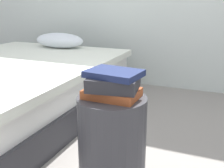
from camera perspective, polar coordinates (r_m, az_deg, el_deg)
bed at (r=2.68m, az=-19.02°, el=-0.58°), size 1.54×2.01×0.62m
side_table at (r=1.50m, az=0.00°, el=-12.08°), size 0.34×0.34×0.52m
book_rust at (r=1.39m, az=0.24°, el=-1.82°), size 0.26×0.18×0.04m
book_charcoal at (r=1.37m, az=0.29°, el=0.18°), size 0.26×0.23×0.06m
book_navy at (r=1.36m, az=0.46°, el=2.12°), size 0.27×0.21×0.03m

